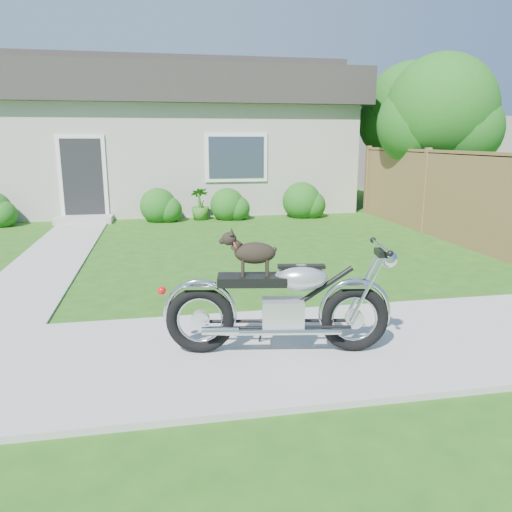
# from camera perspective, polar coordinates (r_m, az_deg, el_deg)

# --- Properties ---
(ground) EXTENTS (80.00, 80.00, 0.00)m
(ground) POSITION_cam_1_polar(r_m,az_deg,el_deg) (5.04, -15.27, -11.67)
(ground) COLOR #235114
(ground) RESTS_ON ground
(sidewalk) EXTENTS (24.00, 2.20, 0.04)m
(sidewalk) POSITION_cam_1_polar(r_m,az_deg,el_deg) (5.03, -15.29, -11.46)
(sidewalk) COLOR #9E9B93
(sidewalk) RESTS_ON ground
(walkway) EXTENTS (1.20, 8.00, 0.03)m
(walkway) POSITION_cam_1_polar(r_m,az_deg,el_deg) (9.98, -21.84, 0.30)
(walkway) COLOR #9E9B93
(walkway) RESTS_ON ground
(house) EXTENTS (12.60, 7.03, 4.50)m
(house) POSITION_cam_1_polar(r_m,az_deg,el_deg) (16.57, -12.73, 13.16)
(house) COLOR #B1AD9F
(house) RESTS_ON ground
(fence) EXTENTS (0.12, 6.62, 1.90)m
(fence) POSITION_cam_1_polar(r_m,az_deg,el_deg) (11.92, 18.78, 7.02)
(fence) COLOR olive
(fence) RESTS_ON ground
(tree_near) EXTENTS (2.73, 2.69, 4.12)m
(tree_near) POSITION_cam_1_polar(r_m,az_deg,el_deg) (13.44, 20.96, 14.76)
(tree_near) COLOR #3D2B1C
(tree_near) RESTS_ON ground
(tree_far) EXTENTS (2.87, 2.85, 4.38)m
(tree_far) POSITION_cam_1_polar(r_m,az_deg,el_deg) (16.41, 17.82, 15.13)
(tree_far) COLOR #3D2B1C
(tree_far) RESTS_ON ground
(shrub_row) EXTENTS (10.26, 1.03, 1.03)m
(shrub_row) POSITION_cam_1_polar(r_m,az_deg,el_deg) (13.18, -12.45, 5.58)
(shrub_row) COLOR #1E5817
(shrub_row) RESTS_ON ground
(potted_plant_right) EXTENTS (0.57, 0.57, 0.85)m
(potted_plant_right) POSITION_cam_1_polar(r_m,az_deg,el_deg) (13.26, -6.41, 5.95)
(potted_plant_right) COLOR #31721F
(potted_plant_right) RESTS_ON ground
(motorcycle_with_dog) EXTENTS (2.21, 0.69, 1.20)m
(motorcycle_with_dog) POSITION_cam_1_polar(r_m,az_deg,el_deg) (4.82, 2.93, -5.17)
(motorcycle_with_dog) COLOR black
(motorcycle_with_dog) RESTS_ON sidewalk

